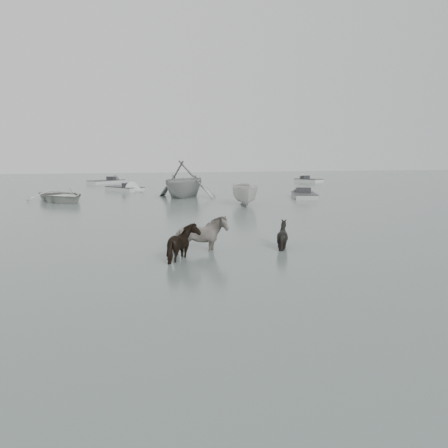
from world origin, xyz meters
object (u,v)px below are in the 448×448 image
Objects in this scene: rowboat_lead at (61,194)px; pony_black at (283,229)px; pony_pinto at (199,229)px; pony_dark at (184,239)px.

pony_black is at bearing -90.01° from rowboat_lead.
pony_dark is at bearing 149.17° from pony_pinto.
rowboat_lead is (-6.10, 19.68, -0.28)m from pony_pinto.
pony_black is 21.63m from rowboat_lead.
rowboat_lead is at bearing 21.13° from pony_dark.
pony_pinto is at bearing -25.01° from pony_dark.
pony_dark is 1.04× the size of pony_black.
pony_pinto is 3.10m from pony_black.
pony_dark is (-0.71, -1.15, -0.12)m from pony_pinto.
pony_pinto is at bearing 67.28° from pony_black.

